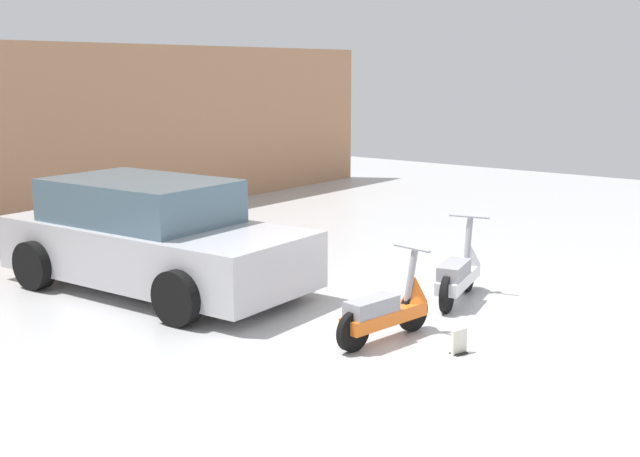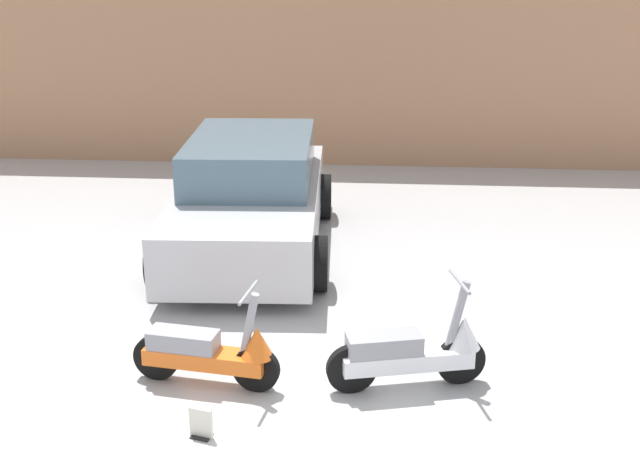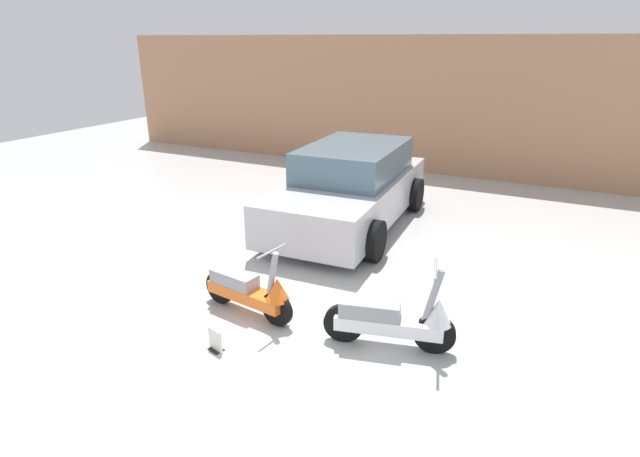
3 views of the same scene
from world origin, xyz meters
name	(u,v)px [view 1 (image 1 of 3)]	position (x,y,z in m)	size (l,w,h in m)	color
ground_plane	(449,337)	(0.00, 0.00, 0.00)	(28.00, 28.00, 0.00)	#B2B2B2
wall_back	(7,141)	(0.00, 8.43, 1.66)	(19.60, 0.12, 3.31)	tan
scooter_front_left	(388,309)	(-0.47, 0.49, 0.34)	(1.37, 0.52, 0.96)	black
scooter_front_right	(460,272)	(1.33, 0.60, 0.36)	(1.43, 0.63, 1.02)	black
car_rear_left	(151,237)	(-0.67, 4.04, 0.69)	(2.21, 4.32, 1.44)	#B7B7BC
placard_near_left_scooter	(459,343)	(-0.40, -0.33, 0.11)	(0.20, 0.16, 0.26)	black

